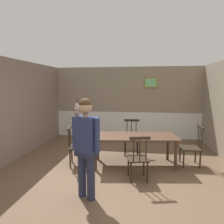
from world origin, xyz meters
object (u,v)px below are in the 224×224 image
chair_near_window (138,158)px  chair_opposite_corner (192,147)px  dining_table (134,139)px  chair_at_table_head (77,146)px  chair_by_doorway (131,138)px  person_figure (86,141)px

chair_near_window → chair_opposite_corner: 1.63m
dining_table → chair_near_window: (0.12, -0.83, -0.20)m
dining_table → chair_near_window: chair_near_window is taller
chair_near_window → chair_at_table_head: size_ratio=1.01×
chair_by_doorway → dining_table: bearing=94.6°
dining_table → chair_opposite_corner: bearing=7.7°
chair_at_table_head → person_figure: 1.69m
dining_table → chair_by_doorway: 0.87m
dining_table → person_figure: person_figure is taller
chair_by_doorway → person_figure: person_figure is taller
chair_opposite_corner → chair_near_window: bearing=125.7°
chair_by_doorway → chair_at_table_head: 1.64m
dining_table → person_figure: size_ratio=1.23×
dining_table → chair_at_table_head: chair_at_table_head is taller
dining_table → person_figure: 1.85m
chair_at_table_head → chair_opposite_corner: 2.81m
chair_at_table_head → chair_opposite_corner: chair_opposite_corner is taller
chair_by_doorway → chair_opposite_corner: 1.64m
dining_table → chair_by_doorway: bearing=97.6°
dining_table → chair_near_window: size_ratio=2.24×
chair_by_doorway → chair_at_table_head: bearing=35.9°
dining_table → chair_by_doorway: size_ratio=2.19×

